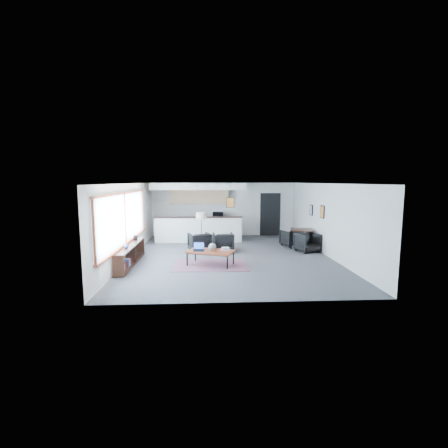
{
  "coord_description": "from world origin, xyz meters",
  "views": [
    {
      "loc": [
        -0.82,
        -11.4,
        2.68
      ],
      "look_at": [
        -0.2,
        0.4,
        1.11
      ],
      "focal_mm": 26.0,
      "sensor_mm": 36.0,
      "label": 1
    }
  ],
  "objects_px": {
    "microwave": "(218,214)",
    "ceramic_pot": "(212,247)",
    "dining_table": "(302,231)",
    "armchair_left": "(200,241)",
    "book_stack": "(226,249)",
    "coffee_table": "(211,252)",
    "laptop": "(199,248)",
    "dining_chair_near": "(307,243)",
    "armchair_right": "(223,241)",
    "dining_chair_far": "(291,238)",
    "floor_lamp": "(201,217)"
  },
  "relations": [
    {
      "from": "dining_chair_near",
      "to": "coffee_table",
      "type": "bearing_deg",
      "value": -173.35
    },
    {
      "from": "book_stack",
      "to": "microwave",
      "type": "distance_m",
      "value": 5.32
    },
    {
      "from": "dining_chair_far",
      "to": "floor_lamp",
      "type": "bearing_deg",
      "value": -20.1
    },
    {
      "from": "floor_lamp",
      "to": "dining_table",
      "type": "xyz_separation_m",
      "value": [
        4.05,
        -0.28,
        -0.55
      ]
    },
    {
      "from": "armchair_left",
      "to": "microwave",
      "type": "xyz_separation_m",
      "value": [
        0.82,
        3.3,
        0.7
      ]
    },
    {
      "from": "dining_chair_near",
      "to": "microwave",
      "type": "xyz_separation_m",
      "value": [
        -3.29,
        3.59,
        0.76
      ]
    },
    {
      "from": "book_stack",
      "to": "dining_chair_far",
      "type": "bearing_deg",
      "value": 44.25
    },
    {
      "from": "coffee_table",
      "to": "book_stack",
      "type": "distance_m",
      "value": 0.5
    },
    {
      "from": "book_stack",
      "to": "microwave",
      "type": "relative_size",
      "value": 0.57
    },
    {
      "from": "armchair_left",
      "to": "dining_chair_near",
      "type": "bearing_deg",
      "value": 158.7
    },
    {
      "from": "dining_chair_near",
      "to": "book_stack",
      "type": "bearing_deg",
      "value": -171.33
    },
    {
      "from": "ceramic_pot",
      "to": "armchair_right",
      "type": "bearing_deg",
      "value": 78.03
    },
    {
      "from": "book_stack",
      "to": "coffee_table",
      "type": "bearing_deg",
      "value": -169.46
    },
    {
      "from": "laptop",
      "to": "armchair_right",
      "type": "height_order",
      "value": "armchair_right"
    },
    {
      "from": "dining_chair_far",
      "to": "microwave",
      "type": "relative_size",
      "value": 1.29
    },
    {
      "from": "laptop",
      "to": "book_stack",
      "type": "bearing_deg",
      "value": 3.72
    },
    {
      "from": "ceramic_pot",
      "to": "armchair_left",
      "type": "xyz_separation_m",
      "value": [
        -0.45,
        2.12,
        -0.2
      ]
    },
    {
      "from": "ceramic_pot",
      "to": "dining_table",
      "type": "distance_m",
      "value": 4.48
    },
    {
      "from": "armchair_right",
      "to": "microwave",
      "type": "height_order",
      "value": "microwave"
    },
    {
      "from": "floor_lamp",
      "to": "dining_chair_near",
      "type": "bearing_deg",
      "value": -14.32
    },
    {
      "from": "dining_chair_far",
      "to": "dining_chair_near",
      "type": "bearing_deg",
      "value": 85.27
    },
    {
      "from": "coffee_table",
      "to": "laptop",
      "type": "distance_m",
      "value": 0.4
    },
    {
      "from": "laptop",
      "to": "armchair_right",
      "type": "distance_m",
      "value": 2.21
    },
    {
      "from": "armchair_left",
      "to": "dining_table",
      "type": "distance_m",
      "value": 4.15
    },
    {
      "from": "ceramic_pot",
      "to": "floor_lamp",
      "type": "distance_m",
      "value": 2.96
    },
    {
      "from": "ceramic_pot",
      "to": "floor_lamp",
      "type": "height_order",
      "value": "floor_lamp"
    },
    {
      "from": "ceramic_pot",
      "to": "microwave",
      "type": "height_order",
      "value": "microwave"
    },
    {
      "from": "coffee_table",
      "to": "dining_chair_far",
      "type": "xyz_separation_m",
      "value": [
        3.38,
        2.91,
        -0.12
      ]
    },
    {
      "from": "book_stack",
      "to": "armchair_left",
      "type": "bearing_deg",
      "value": 113.95
    },
    {
      "from": "book_stack",
      "to": "armchair_left",
      "type": "height_order",
      "value": "armchair_left"
    },
    {
      "from": "ceramic_pot",
      "to": "book_stack",
      "type": "relative_size",
      "value": 0.88
    },
    {
      "from": "book_stack",
      "to": "dining_chair_near",
      "type": "relative_size",
      "value": 0.42
    },
    {
      "from": "microwave",
      "to": "armchair_right",
      "type": "bearing_deg",
      "value": -81.96
    },
    {
      "from": "ceramic_pot",
      "to": "dining_chair_near",
      "type": "relative_size",
      "value": 0.37
    },
    {
      "from": "microwave",
      "to": "ceramic_pot",
      "type": "bearing_deg",
      "value": -87.31
    },
    {
      "from": "armchair_left",
      "to": "floor_lamp",
      "type": "xyz_separation_m",
      "value": [
        0.06,
        0.74,
        0.85
      ]
    },
    {
      "from": "book_stack",
      "to": "armchair_left",
      "type": "relative_size",
      "value": 0.36
    },
    {
      "from": "floor_lamp",
      "to": "dining_chair_far",
      "type": "bearing_deg",
      "value": 1.36
    },
    {
      "from": "book_stack",
      "to": "laptop",
      "type": "bearing_deg",
      "value": -178.88
    },
    {
      "from": "ceramic_pot",
      "to": "dining_chair_near",
      "type": "xyz_separation_m",
      "value": [
        3.66,
        1.83,
        -0.26
      ]
    },
    {
      "from": "laptop",
      "to": "armchair_right",
      "type": "relative_size",
      "value": 0.47
    },
    {
      "from": "dining_table",
      "to": "microwave",
      "type": "relative_size",
      "value": 2.25
    },
    {
      "from": "coffee_table",
      "to": "floor_lamp",
      "type": "distance_m",
      "value": 2.95
    },
    {
      "from": "laptop",
      "to": "microwave",
      "type": "bearing_deg",
      "value": 84.0
    },
    {
      "from": "dining_chair_near",
      "to": "dining_table",
      "type": "bearing_deg",
      "value": 70.99
    },
    {
      "from": "armchair_left",
      "to": "floor_lamp",
      "type": "distance_m",
      "value": 1.13
    },
    {
      "from": "coffee_table",
      "to": "laptop",
      "type": "bearing_deg",
      "value": -170.42
    },
    {
      "from": "dining_chair_near",
      "to": "dining_chair_far",
      "type": "distance_m",
      "value": 1.17
    },
    {
      "from": "laptop",
      "to": "coffee_table",
      "type": "bearing_deg",
      "value": -8.43
    },
    {
      "from": "floor_lamp",
      "to": "dining_chair_near",
      "type": "distance_m",
      "value": 4.28
    }
  ]
}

